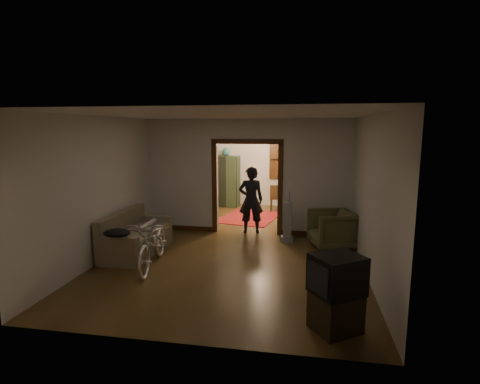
% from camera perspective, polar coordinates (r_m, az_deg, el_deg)
% --- Properties ---
extents(floor, '(5.00, 8.50, 0.01)m').
position_cam_1_polar(floor, '(8.70, 0.34, -7.50)').
color(floor, '#3B2A13').
rests_on(floor, ground).
extents(ceiling, '(5.00, 8.50, 0.01)m').
position_cam_1_polar(ceiling, '(8.32, 0.36, 11.28)').
color(ceiling, white).
rests_on(ceiling, floor).
extents(wall_back, '(5.00, 0.02, 2.80)m').
position_cam_1_polar(wall_back, '(12.58, 3.55, 4.28)').
color(wall_back, beige).
rests_on(wall_back, floor).
extents(wall_left, '(0.02, 8.50, 2.80)m').
position_cam_1_polar(wall_left, '(9.14, -15.31, 1.99)').
color(wall_left, beige).
rests_on(wall_left, floor).
extents(wall_right, '(0.02, 8.50, 2.80)m').
position_cam_1_polar(wall_right, '(8.36, 17.51, 1.20)').
color(wall_right, beige).
rests_on(wall_right, floor).
extents(partition_wall, '(5.00, 0.14, 2.80)m').
position_cam_1_polar(partition_wall, '(9.13, 1.13, 2.31)').
color(partition_wall, beige).
rests_on(partition_wall, floor).
extents(door_casing, '(1.74, 0.20, 2.32)m').
position_cam_1_polar(door_casing, '(9.17, 1.12, 0.45)').
color(door_casing, '#3B200D').
rests_on(door_casing, floor).
extents(far_window, '(0.98, 0.06, 1.28)m').
position_cam_1_polar(far_window, '(12.47, 6.75, 4.88)').
color(far_window, black).
rests_on(far_window, wall_back).
extents(chandelier, '(0.24, 0.24, 0.24)m').
position_cam_1_polar(chandelier, '(10.79, 2.57, 8.48)').
color(chandelier, '#FFE0A5').
rests_on(chandelier, ceiling).
extents(light_switch, '(0.08, 0.01, 0.12)m').
position_cam_1_polar(light_switch, '(8.98, 7.69, 1.14)').
color(light_switch, silver).
rests_on(light_switch, partition_wall).
extents(sofa, '(0.86, 1.87, 0.86)m').
position_cam_1_polar(sofa, '(8.09, -15.43, -6.00)').
color(sofa, '#6B6247').
rests_on(sofa, floor).
extents(rolled_paper, '(0.10, 0.77, 0.10)m').
position_cam_1_polar(rolled_paper, '(8.29, -13.95, -4.84)').
color(rolled_paper, beige).
rests_on(rolled_paper, sofa).
extents(jacket, '(0.50, 0.38, 0.15)m').
position_cam_1_polar(jacket, '(7.22, -18.23, -5.93)').
color(jacket, black).
rests_on(jacket, sofa).
extents(bicycle, '(0.87, 1.83, 0.93)m').
position_cam_1_polar(bicycle, '(7.21, -13.11, -7.52)').
color(bicycle, silver).
rests_on(bicycle, floor).
extents(armchair, '(1.11, 1.09, 0.82)m').
position_cam_1_polar(armchair, '(8.39, 13.84, -5.51)').
color(armchair, brown).
rests_on(armchair, floor).
extents(tv_stand, '(0.73, 0.72, 0.49)m').
position_cam_1_polar(tv_stand, '(5.15, 14.35, -17.29)').
color(tv_stand, black).
rests_on(tv_stand, floor).
extents(crt_tv, '(0.77, 0.75, 0.50)m').
position_cam_1_polar(crt_tv, '(4.95, 14.59, -12.09)').
color(crt_tv, black).
rests_on(crt_tv, tv_stand).
extents(vacuum, '(0.30, 0.24, 0.93)m').
position_cam_1_polar(vacuum, '(8.63, 7.23, -4.51)').
color(vacuum, gray).
rests_on(vacuum, floor).
extents(person, '(0.68, 0.52, 1.66)m').
position_cam_1_polar(person, '(9.20, 1.68, -1.24)').
color(person, black).
rests_on(person, floor).
extents(oriental_rug, '(1.87, 2.24, 0.02)m').
position_cam_1_polar(oriental_rug, '(10.97, 1.47, -3.85)').
color(oriental_rug, maroon).
rests_on(oriental_rug, floor).
extents(locker, '(0.92, 0.62, 1.69)m').
position_cam_1_polar(locker, '(12.43, -2.15, 1.65)').
color(locker, '#23341F').
rests_on(locker, floor).
extents(globe, '(0.26, 0.26, 0.26)m').
position_cam_1_polar(globe, '(12.33, -2.18, 6.70)').
color(globe, '#1E5972').
rests_on(globe, locker).
extents(desk, '(1.04, 0.71, 0.70)m').
position_cam_1_polar(desk, '(12.00, 8.93, -1.13)').
color(desk, '#302010').
rests_on(desk, floor).
extents(desk_chair, '(0.40, 0.40, 0.85)m').
position_cam_1_polar(desk_chair, '(11.76, 5.59, -0.91)').
color(desk_chair, '#302010').
rests_on(desk_chair, floor).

